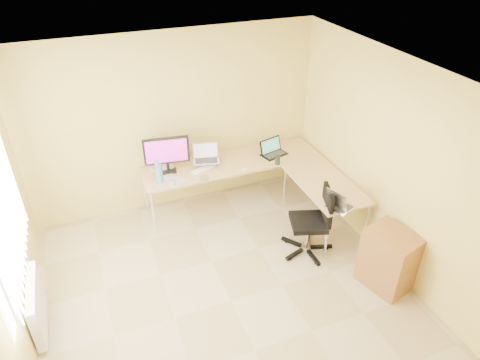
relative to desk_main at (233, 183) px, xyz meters
name	(u,v)px	position (x,y,z in m)	size (l,w,h in m)	color
floor	(231,301)	(-0.72, -1.85, -0.36)	(4.50, 4.50, 0.00)	#BDAC89
ceiling	(227,89)	(-0.72, -1.85, 2.24)	(4.50, 4.50, 0.00)	white
wall_back	(174,123)	(-0.72, 0.40, 0.93)	(4.50, 4.50, 0.00)	#E2CF6B
wall_left	(0,265)	(-2.83, -1.85, 0.93)	(4.50, 4.50, 0.00)	#E2CF6B
wall_right	(399,172)	(1.38, -1.85, 0.93)	(4.50, 4.50, 0.00)	#E2CF6B
desk_main	(233,183)	(0.00, 0.00, 0.00)	(2.65, 0.70, 0.73)	tan
desk_return	(323,205)	(0.98, -1.00, 0.00)	(0.70, 1.30, 0.73)	tan
monitor	(167,155)	(-0.94, 0.08, 0.63)	(0.63, 0.20, 0.54)	black
book_stack	(210,158)	(-0.29, 0.20, 0.39)	(0.21, 0.28, 0.05)	#207370
laptop_center	(206,154)	(-0.37, 0.08, 0.54)	(0.38, 0.29, 0.25)	#B4B2CC
laptop_black	(274,148)	(0.66, -0.03, 0.48)	(0.38, 0.28, 0.24)	black
keyboard	(204,169)	(-0.45, -0.04, 0.37)	(0.38, 0.11, 0.02)	white
mouse	(245,170)	(0.08, -0.30, 0.38)	(0.09, 0.06, 0.03)	white
mug	(173,183)	(-0.97, -0.30, 0.41)	(0.09, 0.09, 0.09)	beige
cd_stack	(204,178)	(-0.53, -0.30, 0.38)	(0.13, 0.13, 0.03)	#AFAEC8
water_bottle	(159,172)	(-1.11, -0.15, 0.53)	(0.09, 0.09, 0.32)	#4F91C2
papers	(172,180)	(-0.95, -0.16, 0.37)	(0.24, 0.34, 0.01)	silver
white_box	(166,166)	(-0.94, 0.18, 0.40)	(0.19, 0.14, 0.07)	silver
desk_fan	(152,161)	(-1.13, 0.20, 0.51)	(0.22, 0.22, 0.28)	beige
black_cup	(278,160)	(0.59, -0.30, 0.43)	(0.08, 0.08, 0.13)	black
laptop_return	(342,199)	(0.86, -1.55, 0.49)	(0.29, 0.36, 0.24)	#B8B8B8
office_chair	(308,220)	(0.52, -1.38, 0.14)	(0.58, 0.58, 0.97)	black
cabinet	(389,261)	(1.13, -2.26, -0.01)	(0.46, 0.57, 0.79)	#A26535
radiator	(37,305)	(-2.75, -1.45, -0.02)	(0.09, 0.80, 0.55)	white
window	(1,215)	(-2.78, -1.45, 1.19)	(0.10, 1.80, 1.40)	white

